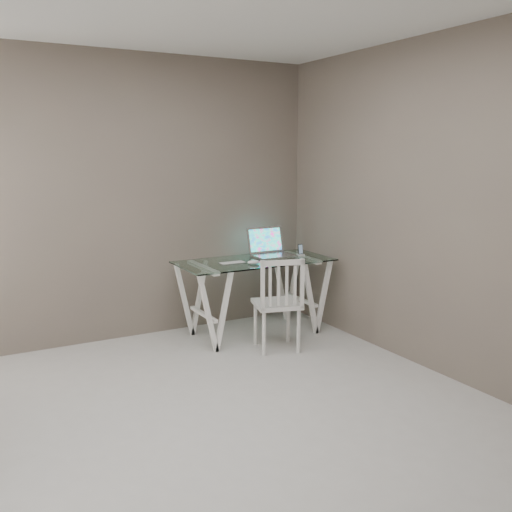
{
  "coord_description": "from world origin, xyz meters",
  "views": [
    {
      "loc": [
        -1.45,
        -3.05,
        1.78
      ],
      "look_at": [
        1.02,
        1.42,
        0.85
      ],
      "focal_mm": 40.0,
      "sensor_mm": 36.0,
      "label": 1
    }
  ],
  "objects": [
    {
      "name": "room",
      "position": [
        -0.06,
        0.02,
        1.72
      ],
      "size": [
        4.5,
        4.52,
        2.71
      ],
      "color": "#B0AEA9",
      "rests_on": "ground"
    },
    {
      "name": "phone_dock",
      "position": [
        1.71,
        1.72,
        0.78
      ],
      "size": [
        0.06,
        0.06,
        0.12
      ],
      "color": "white",
      "rests_on": "desk"
    },
    {
      "name": "mouse",
      "position": [
        1.07,
        1.55,
        0.77
      ],
      "size": [
        0.12,
        0.07,
        0.04
      ],
      "primitive_type": "ellipsoid",
      "color": "white",
      "rests_on": "desk"
    },
    {
      "name": "keyboard",
      "position": [
        0.92,
        1.69,
        0.75
      ],
      "size": [
        0.25,
        0.11,
        0.01
      ],
      "primitive_type": "cube",
      "color": "silver",
      "rests_on": "desk"
    },
    {
      "name": "desk",
      "position": [
        1.17,
        1.72,
        0.38
      ],
      "size": [
        1.5,
        0.7,
        0.75
      ],
      "color": "silver",
      "rests_on": "ground"
    },
    {
      "name": "laptop",
      "position": [
        1.44,
        1.87,
        0.81
      ],
      "size": [
        0.4,
        0.35,
        0.28
      ],
      "color": "#B6B7BB",
      "rests_on": "desk"
    },
    {
      "name": "chair",
      "position": [
        1.12,
        1.17,
        0.48
      ],
      "size": [
        0.49,
        0.49,
        0.87
      ],
      "rotation": [
        0.0,
        0.0,
        -0.27
      ],
      "color": "silver",
      "rests_on": "ground"
    }
  ]
}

